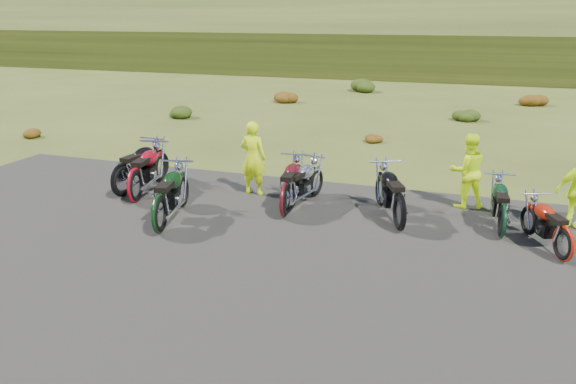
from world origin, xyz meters
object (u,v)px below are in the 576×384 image
at_px(person_middle, 253,159).
at_px(motorcycle_7, 500,239).
at_px(motorcycle_0, 124,197).
at_px(motorcycle_3, 288,214).

bearing_deg(person_middle, motorcycle_7, 173.44).
relative_size(motorcycle_0, motorcycle_7, 1.17).
relative_size(motorcycle_3, motorcycle_7, 1.05).
bearing_deg(motorcycle_3, person_middle, 59.65).
bearing_deg(motorcycle_0, motorcycle_7, -85.00).
distance_m(motorcycle_3, person_middle, 1.89).
bearing_deg(motorcycle_0, person_middle, -63.55).
distance_m(motorcycle_7, person_middle, 5.89).
height_order(motorcycle_0, motorcycle_7, motorcycle_0).
xyz_separation_m(motorcycle_0, motorcycle_7, (8.65, 0.21, 0.00)).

